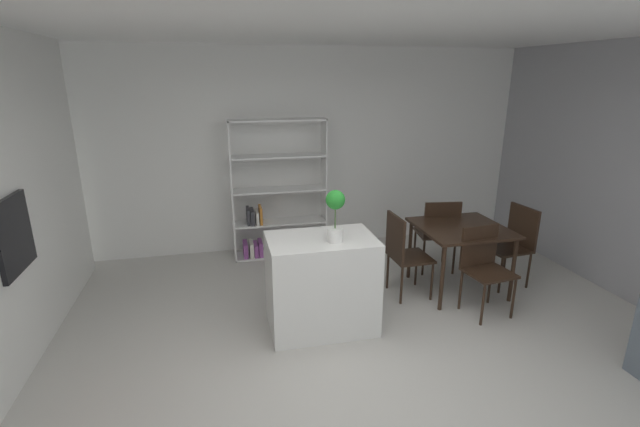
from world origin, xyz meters
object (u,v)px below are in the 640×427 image
at_px(open_bookshelf, 274,199).
at_px(dining_chair_island_side, 403,249).
at_px(dining_chair_window_side, 514,239).
at_px(dining_chair_near, 484,262).
at_px(kitchen_island, 321,283).
at_px(dining_table, 461,234).
at_px(potted_plant_on_island, 335,212).
at_px(built_in_oven, 14,235).
at_px(dining_chair_far, 438,229).

bearing_deg(open_bookshelf, dining_chair_island_side, -50.73).
height_order(dining_chair_island_side, dining_chair_window_side, dining_chair_island_side).
xyz_separation_m(dining_chair_near, dining_chair_window_side, (0.72, 0.51, 0.00)).
bearing_deg(kitchen_island, open_bookshelf, 96.00).
relative_size(open_bookshelf, dining_table, 1.94).
relative_size(potted_plant_on_island, open_bookshelf, 0.26).
bearing_deg(built_in_oven, dining_chair_far, 12.55).
relative_size(kitchen_island, dining_chair_near, 1.11).
bearing_deg(kitchen_island, dining_table, 14.38).
distance_m(open_bookshelf, dining_chair_near, 2.77).
distance_m(open_bookshelf, dining_chair_window_side, 3.03).
xyz_separation_m(dining_table, dining_chair_window_side, (0.70, 0.01, -0.13)).
bearing_deg(dining_chair_island_side, dining_chair_window_side, -90.79).
height_order(dining_table, dining_chair_island_side, dining_chair_island_side).
relative_size(built_in_oven, potted_plant_on_island, 1.27).
bearing_deg(kitchen_island, built_in_oven, -179.78).
xyz_separation_m(open_bookshelf, dining_chair_far, (1.91, -1.01, -0.23)).
relative_size(kitchen_island, dining_table, 1.06).
bearing_deg(open_bookshelf, dining_chair_window_side, -29.46).
bearing_deg(potted_plant_on_island, built_in_oven, 177.85).
bearing_deg(dining_chair_window_side, built_in_oven, -90.60).
bearing_deg(dining_table, potted_plant_on_island, -161.26).
xyz_separation_m(built_in_oven, dining_chair_window_side, (4.93, 0.46, -0.62)).
xyz_separation_m(kitchen_island, dining_chair_near, (1.71, -0.05, 0.08)).
bearing_deg(potted_plant_on_island, kitchen_island, 133.56).
xyz_separation_m(kitchen_island, dining_chair_island_side, (1.02, 0.44, 0.09)).
bearing_deg(dining_table, dining_chair_far, 91.68).
bearing_deg(dining_chair_window_side, dining_chair_island_side, -95.40).
bearing_deg(kitchen_island, dining_chair_far, 28.59).
bearing_deg(dining_chair_near, kitchen_island, 170.82).
xyz_separation_m(kitchen_island, open_bookshelf, (-0.20, 1.93, 0.33)).
xyz_separation_m(dining_table, dining_chair_island_side, (-0.70, -0.00, -0.12)).
bearing_deg(dining_chair_window_side, open_bookshelf, -125.40).
relative_size(dining_chair_island_side, dining_chair_window_side, 1.01).
bearing_deg(dining_chair_window_side, dining_table, -95.05).
distance_m(dining_chair_island_side, dining_chair_near, 0.84).
xyz_separation_m(potted_plant_on_island, dining_chair_near, (1.60, 0.05, -0.67)).
bearing_deg(dining_chair_far, built_in_oven, 20.87).
bearing_deg(dining_chair_window_side, kitchen_island, -85.38).
distance_m(built_in_oven, potted_plant_on_island, 2.61).
distance_m(built_in_oven, dining_chair_near, 4.26).
relative_size(built_in_oven, open_bookshelf, 0.33).
bearing_deg(open_bookshelf, dining_chair_far, -27.80).
distance_m(kitchen_island, dining_chair_window_side, 2.47).
bearing_deg(dining_table, built_in_oven, -173.92).
relative_size(dining_chair_far, dining_chair_window_side, 1.01).
bearing_deg(built_in_oven, dining_table, 6.08).
height_order(dining_chair_island_side, dining_chair_near, dining_chair_island_side).
distance_m(potted_plant_on_island, dining_chair_far, 2.02).
relative_size(built_in_oven, dining_chair_window_side, 0.65).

